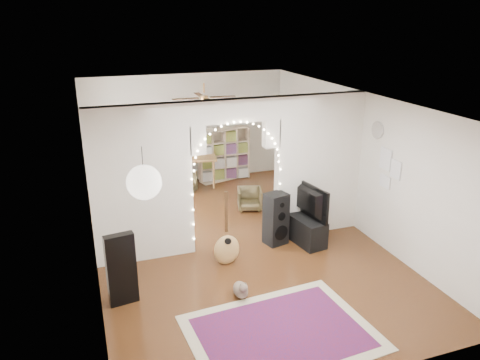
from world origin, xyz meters
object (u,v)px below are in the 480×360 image
object	(u,v)px
dining_table	(191,159)
acoustic_guitar	(227,238)
bookcase	(224,154)
dining_chair_right	(250,199)
floor_speaker	(276,219)
media_console	(303,229)
dining_chair_left	(180,181)

from	to	relation	value
dining_table	acoustic_guitar	bearing A→B (deg)	-84.86
bookcase	dining_chair_right	world-z (taller)	bookcase
floor_speaker	dining_table	world-z (taller)	floor_speaker
acoustic_guitar	dining_chair_right	bearing A→B (deg)	79.50
acoustic_guitar	dining_chair_right	size ratio (longest dim) A/B	2.17
floor_speaker	dining_table	xyz separation A→B (m)	(-0.72, 3.58, 0.19)
acoustic_guitar	media_console	world-z (taller)	acoustic_guitar
bookcase	dining_chair_left	bearing A→B (deg)	-171.14
dining_table	dining_chair_left	world-z (taller)	dining_table
dining_table	media_console	bearing A→B (deg)	-60.78
dining_table	dining_chair_right	distance (m)	2.12
floor_speaker	bookcase	world-z (taller)	bookcase
media_console	dining_chair_left	xyz separation A→B (m)	(-1.63, 3.28, 0.03)
floor_speaker	dining_chair_left	xyz separation A→B (m)	(-1.10, 3.19, -0.21)
floor_speaker	bookcase	bearing A→B (deg)	72.57
bookcase	floor_speaker	bearing A→B (deg)	-107.73
dining_chair_left	media_console	bearing A→B (deg)	-87.49
media_console	dining_chair_left	world-z (taller)	dining_chair_left
acoustic_guitar	dining_table	size ratio (longest dim) A/B	0.85
dining_table	dining_chair_right	size ratio (longest dim) A/B	2.55
media_console	dining_table	world-z (taller)	dining_table
floor_speaker	media_console	xyz separation A→B (m)	(0.52, -0.09, -0.24)
acoustic_guitar	bookcase	xyz separation A→B (m)	(1.27, 4.20, 0.18)
media_console	dining_table	distance (m)	3.90
floor_speaker	media_console	world-z (taller)	floor_speaker
dining_chair_right	dining_chair_left	bearing A→B (deg)	144.92
acoustic_guitar	dining_chair_left	distance (m)	3.64
dining_table	dining_chair_right	xyz separation A→B (m)	(0.83, -1.90, -0.44)
acoustic_guitar	floor_speaker	world-z (taller)	acoustic_guitar
media_console	dining_chair_left	bearing A→B (deg)	107.35
acoustic_guitar	dining_table	distance (m)	4.05
floor_speaker	bookcase	size ratio (longest dim) A/B	0.73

